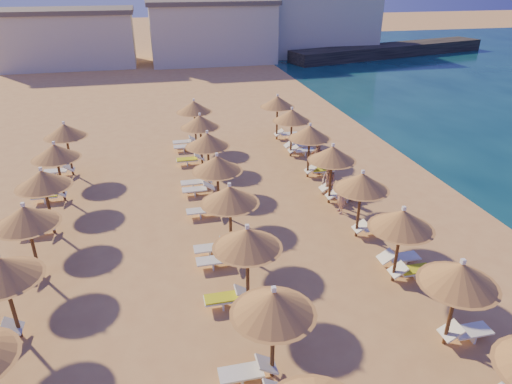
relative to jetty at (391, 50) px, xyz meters
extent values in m
plane|color=tan|center=(-27.04, -43.85, -0.75)|extent=(220.00, 220.00, 0.00)
cube|color=black|center=(0.00, 0.00, 0.00)|extent=(30.09, 11.03, 1.50)
cube|color=beige|center=(-41.10, 2.23, 2.25)|extent=(15.00, 8.00, 6.00)
cube|color=#59514C|center=(-41.10, 2.23, 5.50)|extent=(15.60, 8.48, 0.50)
cube|color=beige|center=(-24.05, 1.30, 2.65)|extent=(15.00, 8.00, 6.80)
cube|color=#59514C|center=(-24.05, 1.30, 6.30)|extent=(15.60, 8.48, 0.50)
cube|color=beige|center=(-9.20, 3.97, 3.05)|extent=(15.00, 8.00, 7.60)
cylinder|color=brown|center=(-24.06, -49.03, 0.51)|extent=(0.12, 0.12, 2.51)
cone|color=olive|center=(-24.06, -49.03, 1.87)|extent=(2.17, 2.17, 0.71)
cone|color=olive|center=(-24.06, -49.03, 1.57)|extent=(2.34, 2.34, 0.12)
cube|color=white|center=(-24.06, -49.03, 2.30)|extent=(0.12, 0.12, 0.14)
cylinder|color=brown|center=(-24.06, -45.76, 0.51)|extent=(0.12, 0.12, 2.51)
cone|color=olive|center=(-24.06, -45.76, 1.87)|extent=(2.17, 2.17, 0.71)
cone|color=olive|center=(-24.06, -45.76, 1.57)|extent=(2.34, 2.34, 0.12)
cube|color=white|center=(-24.06, -45.76, 2.30)|extent=(0.12, 0.12, 0.14)
cylinder|color=brown|center=(-24.06, -42.50, 0.51)|extent=(0.12, 0.12, 2.51)
cone|color=olive|center=(-24.06, -42.50, 1.87)|extent=(2.17, 2.17, 0.71)
cone|color=olive|center=(-24.06, -42.50, 1.57)|extent=(2.34, 2.34, 0.12)
cube|color=white|center=(-24.06, -42.50, 2.30)|extent=(0.12, 0.12, 0.14)
cylinder|color=brown|center=(-24.06, -39.23, 0.51)|extent=(0.12, 0.12, 2.51)
cone|color=olive|center=(-24.06, -39.23, 1.87)|extent=(2.17, 2.17, 0.71)
cone|color=olive|center=(-24.06, -39.23, 1.57)|extent=(2.34, 2.34, 0.12)
cube|color=white|center=(-24.06, -39.23, 2.30)|extent=(0.12, 0.12, 0.14)
cylinder|color=brown|center=(-24.06, -35.97, 0.51)|extent=(0.12, 0.12, 2.51)
cone|color=olive|center=(-24.06, -35.97, 1.87)|extent=(2.17, 2.17, 0.71)
cone|color=olive|center=(-24.06, -35.97, 1.57)|extent=(2.34, 2.34, 0.12)
cube|color=white|center=(-24.06, -35.97, 2.30)|extent=(0.12, 0.12, 0.14)
cylinder|color=brown|center=(-24.06, -32.70, 0.51)|extent=(0.12, 0.12, 2.51)
cone|color=olive|center=(-24.06, -32.70, 1.87)|extent=(2.17, 2.17, 0.71)
cone|color=olive|center=(-24.06, -32.70, 1.57)|extent=(2.34, 2.34, 0.12)
cube|color=white|center=(-24.06, -32.70, 2.30)|extent=(0.12, 0.12, 0.14)
cylinder|color=brown|center=(-24.06, -29.44, 0.51)|extent=(0.12, 0.12, 2.51)
cone|color=olive|center=(-24.06, -29.44, 1.87)|extent=(2.17, 2.17, 0.71)
cone|color=olive|center=(-24.06, -29.44, 1.57)|extent=(2.34, 2.34, 0.12)
cube|color=white|center=(-24.06, -29.44, 2.30)|extent=(0.12, 0.12, 0.14)
cylinder|color=brown|center=(-29.58, -49.03, 0.51)|extent=(0.12, 0.12, 2.51)
cone|color=olive|center=(-29.58, -49.03, 1.87)|extent=(2.17, 2.17, 0.71)
cone|color=olive|center=(-29.58, -49.03, 1.57)|extent=(2.34, 2.34, 0.12)
cube|color=white|center=(-29.58, -49.03, 2.30)|extent=(0.12, 0.12, 0.14)
cylinder|color=brown|center=(-29.58, -45.76, 0.51)|extent=(0.12, 0.12, 2.51)
cone|color=olive|center=(-29.58, -45.76, 1.87)|extent=(2.17, 2.17, 0.71)
cone|color=olive|center=(-29.58, -45.76, 1.57)|extent=(2.34, 2.34, 0.12)
cube|color=white|center=(-29.58, -45.76, 2.30)|extent=(0.12, 0.12, 0.14)
cylinder|color=brown|center=(-29.58, -42.50, 0.51)|extent=(0.12, 0.12, 2.51)
cone|color=olive|center=(-29.58, -42.50, 1.87)|extent=(2.17, 2.17, 0.71)
cone|color=olive|center=(-29.58, -42.50, 1.57)|extent=(2.34, 2.34, 0.12)
cube|color=white|center=(-29.58, -42.50, 2.30)|extent=(0.12, 0.12, 0.14)
cylinder|color=brown|center=(-29.58, -39.23, 0.51)|extent=(0.12, 0.12, 2.51)
cone|color=olive|center=(-29.58, -39.23, 1.87)|extent=(2.17, 2.17, 0.71)
cone|color=olive|center=(-29.58, -39.23, 1.57)|extent=(2.34, 2.34, 0.12)
cube|color=white|center=(-29.58, -39.23, 2.30)|extent=(0.12, 0.12, 0.14)
cylinder|color=brown|center=(-29.58, -35.97, 0.51)|extent=(0.12, 0.12, 2.51)
cone|color=olive|center=(-29.58, -35.97, 1.87)|extent=(2.17, 2.17, 0.71)
cone|color=olive|center=(-29.58, -35.97, 1.57)|extent=(2.34, 2.34, 0.12)
cube|color=white|center=(-29.58, -35.97, 2.30)|extent=(0.12, 0.12, 0.14)
cylinder|color=brown|center=(-29.58, -32.70, 0.51)|extent=(0.12, 0.12, 2.51)
cone|color=olive|center=(-29.58, -32.70, 1.87)|extent=(2.17, 2.17, 0.71)
cone|color=olive|center=(-29.58, -32.70, 1.57)|extent=(2.34, 2.34, 0.12)
cube|color=white|center=(-29.58, -32.70, 2.30)|extent=(0.12, 0.12, 0.14)
cylinder|color=brown|center=(-29.58, -29.44, 0.51)|extent=(0.12, 0.12, 2.51)
cone|color=olive|center=(-29.58, -29.44, 1.87)|extent=(2.17, 2.17, 0.71)
cone|color=olive|center=(-29.58, -29.44, 1.57)|extent=(2.34, 2.34, 0.12)
cube|color=white|center=(-29.58, -29.44, 2.30)|extent=(0.12, 0.12, 0.14)
cylinder|color=brown|center=(-36.92, -45.76, 0.51)|extent=(0.12, 0.12, 2.51)
cone|color=olive|center=(-36.92, -45.76, 1.87)|extent=(2.17, 2.17, 0.71)
cone|color=olive|center=(-36.92, -45.76, 1.57)|extent=(2.34, 2.34, 0.12)
cylinder|color=brown|center=(-36.92, -42.50, 0.51)|extent=(0.12, 0.12, 2.51)
cone|color=olive|center=(-36.92, -42.50, 1.87)|extent=(2.17, 2.17, 0.71)
cone|color=olive|center=(-36.92, -42.50, 1.57)|extent=(2.34, 2.34, 0.12)
cube|color=white|center=(-36.92, -42.50, 2.30)|extent=(0.12, 0.12, 0.14)
cylinder|color=brown|center=(-36.92, -39.23, 0.51)|extent=(0.12, 0.12, 2.51)
cone|color=olive|center=(-36.92, -39.23, 1.87)|extent=(2.17, 2.17, 0.71)
cone|color=olive|center=(-36.92, -39.23, 1.57)|extent=(2.34, 2.34, 0.12)
cube|color=white|center=(-36.92, -39.23, 2.30)|extent=(0.12, 0.12, 0.14)
cylinder|color=brown|center=(-36.92, -35.97, 0.51)|extent=(0.12, 0.12, 2.51)
cone|color=olive|center=(-36.92, -35.97, 1.87)|extent=(2.17, 2.17, 0.71)
cone|color=olive|center=(-36.92, -35.97, 1.57)|extent=(2.34, 2.34, 0.12)
cube|color=white|center=(-36.92, -35.97, 2.30)|extent=(0.12, 0.12, 0.14)
cylinder|color=brown|center=(-36.92, -32.70, 0.51)|extent=(0.12, 0.12, 2.51)
cone|color=olive|center=(-36.92, -32.70, 1.87)|extent=(2.17, 2.17, 0.71)
cone|color=olive|center=(-36.92, -32.70, 1.57)|extent=(2.34, 2.34, 0.12)
cube|color=white|center=(-36.92, -32.70, 2.30)|extent=(0.12, 0.12, 0.14)
cube|color=white|center=(-23.16, -49.03, -0.43)|extent=(1.25, 0.59, 0.06)
cube|color=white|center=(-23.16, -49.03, -0.59)|extent=(0.06, 0.53, 0.32)
cube|color=white|center=(-23.90, -49.03, -0.29)|extent=(0.58, 0.59, 0.40)
cube|color=white|center=(-30.48, -49.03, -0.43)|extent=(1.25, 0.59, 0.06)
cube|color=white|center=(-30.48, -49.03, -0.59)|extent=(0.06, 0.53, 0.32)
cube|color=white|center=(-29.74, -49.03, -0.29)|extent=(0.58, 0.59, 0.40)
cube|color=white|center=(-23.16, -45.76, -0.43)|extent=(1.25, 0.59, 0.06)
cube|color=white|center=(-23.16, -45.76, -0.59)|extent=(0.06, 0.53, 0.32)
cube|color=white|center=(-23.90, -45.76, -0.29)|extent=(0.58, 0.59, 0.40)
cube|color=#CFD716|center=(-23.16, -45.76, -0.38)|extent=(1.20, 0.54, 0.05)
cube|color=white|center=(-23.16, -44.86, -0.43)|extent=(1.25, 0.59, 0.06)
cube|color=white|center=(-23.16, -44.86, -0.59)|extent=(0.06, 0.53, 0.32)
cube|color=white|center=(-23.90, -44.86, -0.29)|extent=(0.58, 0.59, 0.40)
cube|color=white|center=(-30.48, -45.76, -0.43)|extent=(1.25, 0.59, 0.06)
cube|color=white|center=(-30.48, -45.76, -0.59)|extent=(0.06, 0.53, 0.32)
cube|color=white|center=(-29.74, -45.76, -0.29)|extent=(0.58, 0.59, 0.40)
cube|color=#CFD716|center=(-30.48, -45.76, -0.38)|extent=(1.20, 0.54, 0.05)
cube|color=white|center=(-23.16, -42.50, -0.43)|extent=(1.25, 0.59, 0.06)
cube|color=white|center=(-23.16, -42.50, -0.59)|extent=(0.06, 0.53, 0.32)
cube|color=white|center=(-23.90, -42.50, -0.29)|extent=(0.58, 0.59, 0.40)
cube|color=white|center=(-30.48, -42.50, -0.43)|extent=(1.25, 0.59, 0.06)
cube|color=white|center=(-30.48, -42.50, -0.59)|extent=(0.06, 0.53, 0.32)
cube|color=white|center=(-29.74, -42.50, -0.29)|extent=(0.58, 0.59, 0.40)
cube|color=white|center=(-30.48, -43.40, -0.43)|extent=(1.25, 0.59, 0.06)
cube|color=white|center=(-30.48, -43.40, -0.59)|extent=(0.06, 0.53, 0.32)
cube|color=white|center=(-29.74, -43.40, -0.29)|extent=(0.58, 0.59, 0.40)
cube|color=white|center=(-23.16, -39.23, -0.43)|extent=(1.25, 0.59, 0.06)
cube|color=white|center=(-23.16, -39.23, -0.59)|extent=(0.06, 0.53, 0.32)
cube|color=white|center=(-23.90, -39.23, -0.29)|extent=(0.58, 0.59, 0.40)
cube|color=white|center=(-23.16, -38.33, -0.43)|extent=(1.25, 0.59, 0.06)
cube|color=white|center=(-23.16, -38.33, -0.59)|extent=(0.06, 0.53, 0.32)
cube|color=white|center=(-23.90, -38.33, -0.29)|extent=(0.58, 0.59, 0.40)
cube|color=white|center=(-30.48, -39.23, -0.43)|extent=(1.25, 0.59, 0.06)
cube|color=white|center=(-30.48, -39.23, -0.59)|extent=(0.06, 0.53, 0.32)
cube|color=white|center=(-29.74, -39.23, -0.29)|extent=(0.58, 0.59, 0.40)
cube|color=white|center=(-23.16, -35.97, -0.43)|extent=(1.25, 0.59, 0.06)
cube|color=white|center=(-23.16, -35.97, -0.59)|extent=(0.06, 0.53, 0.32)
cube|color=white|center=(-23.90, -35.97, -0.29)|extent=(0.58, 0.59, 0.40)
cube|color=#CFD716|center=(-23.16, -35.97, -0.38)|extent=(1.20, 0.54, 0.05)
cube|color=white|center=(-30.48, -35.97, -0.43)|extent=(1.25, 0.59, 0.06)
cube|color=white|center=(-30.48, -35.97, -0.59)|extent=(0.06, 0.53, 0.32)
cube|color=white|center=(-29.74, -35.97, -0.29)|extent=(0.58, 0.59, 0.40)
cube|color=white|center=(-30.48, -36.87, -0.43)|extent=(1.25, 0.59, 0.06)
cube|color=white|center=(-30.48, -36.87, -0.59)|extent=(0.06, 0.53, 0.32)
cube|color=white|center=(-29.74, -36.87, -0.29)|extent=(0.58, 0.59, 0.40)
cube|color=white|center=(-23.16, -32.70, -0.43)|extent=(1.25, 0.59, 0.06)
cube|color=white|center=(-23.16, -32.70, -0.59)|extent=(0.06, 0.53, 0.32)
cube|color=white|center=(-23.90, -32.70, -0.29)|extent=(0.58, 0.59, 0.40)
cube|color=white|center=(-23.16, -31.80, -0.43)|extent=(1.25, 0.59, 0.06)
cube|color=white|center=(-23.16, -31.80, -0.59)|extent=(0.06, 0.53, 0.32)
cube|color=white|center=(-23.90, -31.80, -0.29)|extent=(0.58, 0.59, 0.40)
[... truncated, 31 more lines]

